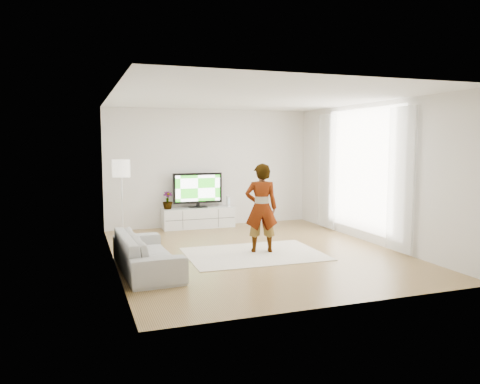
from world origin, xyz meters
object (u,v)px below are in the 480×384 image
object	(u,v)px
media_console	(198,218)
floor_lamp	(121,172)
rug	(254,254)
television	(198,189)
sofa	(147,252)
player	(261,208)

from	to	relation	value
media_console	floor_lamp	size ratio (longest dim) A/B	1.03
media_console	rug	size ratio (longest dim) A/B	0.70
rug	television	bearing A→B (deg)	95.59
sofa	floor_lamp	size ratio (longest dim) A/B	1.22
player	sofa	bearing A→B (deg)	30.78
floor_lamp	sofa	bearing A→B (deg)	-87.59
floor_lamp	media_console	bearing A→B (deg)	20.82
television	floor_lamp	distance (m)	2.01
media_console	sofa	world-z (taller)	sofa
rug	sofa	size ratio (longest dim) A/B	1.19
media_console	floor_lamp	xyz separation A→B (m)	(-1.81, -0.69, 1.16)
media_console	floor_lamp	bearing A→B (deg)	-159.18
media_console	television	world-z (taller)	television
television	floor_lamp	world-z (taller)	floor_lamp
media_console	player	distance (m)	2.91
television	floor_lamp	size ratio (longest dim) A/B	0.71
media_console	rug	xyz separation A→B (m)	(0.29, -2.92, -0.23)
television	media_console	bearing A→B (deg)	-90.00
television	player	distance (m)	2.88
player	television	bearing A→B (deg)	-64.51
television	rug	world-z (taller)	television
rug	player	size ratio (longest dim) A/B	1.49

